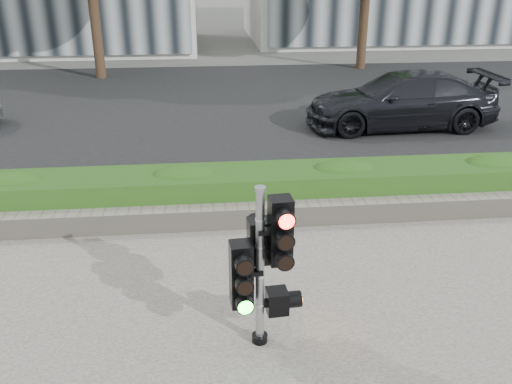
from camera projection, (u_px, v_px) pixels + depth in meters
ground at (277, 292)px, 6.99m from camera, size 120.00×120.00×0.00m
road at (231, 105)px, 16.15m from camera, size 60.00×13.00×0.02m
curb at (253, 192)px, 9.85m from camera, size 60.00×0.25×0.12m
stone_wall at (261, 215)px, 8.66m from camera, size 12.00×0.32×0.34m
hedge at (257, 189)px, 9.18m from camera, size 12.00×1.00×0.68m
traffic_signal at (262, 259)px, 5.66m from camera, size 0.66×0.50×1.86m
car_dark at (401, 100)px, 13.65m from camera, size 4.80×2.00×1.39m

